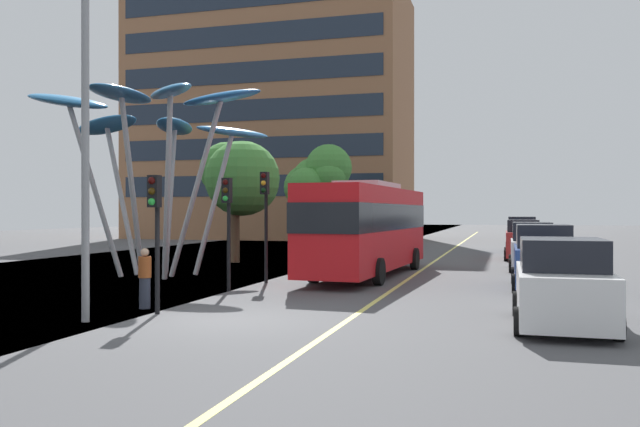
# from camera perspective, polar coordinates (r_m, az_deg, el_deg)

# --- Properties ---
(ground) EXTENTS (120.00, 240.00, 0.10)m
(ground) POSITION_cam_1_polar(r_m,az_deg,el_deg) (16.10, -10.11, -9.18)
(ground) COLOR #4C4C4F
(red_bus) EXTENTS (3.09, 11.47, 3.73)m
(red_bus) POSITION_cam_1_polar(r_m,az_deg,el_deg) (26.14, 4.23, -1.00)
(red_bus) COLOR red
(red_bus) RESTS_ON ground
(leaf_sculpture) EXTENTS (9.11, 8.68, 7.50)m
(leaf_sculpture) POSITION_cam_1_polar(r_m,az_deg,el_deg) (26.90, -14.16, 7.72)
(leaf_sculpture) COLOR #9EA0A5
(leaf_sculpture) RESTS_ON ground
(traffic_light_kerb_near) EXTENTS (0.28, 0.42, 3.47)m
(traffic_light_kerb_near) POSITION_cam_1_polar(r_m,az_deg,el_deg) (16.75, -14.18, 0.01)
(traffic_light_kerb_near) COLOR black
(traffic_light_kerb_near) RESTS_ON ground
(traffic_light_kerb_far) EXTENTS (0.28, 0.42, 3.65)m
(traffic_light_kerb_far) POSITION_cam_1_polar(r_m,az_deg,el_deg) (21.20, -8.07, 0.37)
(traffic_light_kerb_far) COLOR black
(traffic_light_kerb_far) RESTS_ON ground
(traffic_light_island_mid) EXTENTS (0.28, 0.42, 3.99)m
(traffic_light_island_mid) POSITION_cam_1_polar(r_m,az_deg,el_deg) (23.45, -4.81, 0.92)
(traffic_light_island_mid) COLOR black
(traffic_light_island_mid) RESTS_ON ground
(car_parked_near) EXTENTS (2.09, 4.42, 1.97)m
(car_parked_near) POSITION_cam_1_polar(r_m,az_deg,el_deg) (15.55, 20.36, -5.87)
(car_parked_near) COLOR silver
(car_parked_near) RESTS_ON ground
(car_parked_mid) EXTENTS (2.02, 4.48, 2.14)m
(car_parked_mid) POSITION_cam_1_polar(r_m,az_deg,el_deg) (22.97, 18.87, -3.75)
(car_parked_mid) COLOR navy
(car_parked_mid) RESTS_ON ground
(car_parked_far) EXTENTS (1.95, 4.41, 2.11)m
(car_parked_far) POSITION_cam_1_polar(r_m,az_deg,el_deg) (30.04, 18.00, -2.87)
(car_parked_far) COLOR silver
(car_parked_far) RESTS_ON ground
(car_side_street) EXTENTS (1.94, 4.23, 2.14)m
(car_side_street) POSITION_cam_1_polar(r_m,az_deg,el_deg) (36.64, 17.27, -2.29)
(car_side_street) COLOR maroon
(car_side_street) RESTS_ON ground
(car_far_side) EXTENTS (1.95, 4.47, 2.26)m
(car_far_side) POSITION_cam_1_polar(r_m,az_deg,el_deg) (43.27, 17.18, -1.84)
(car_far_side) COLOR navy
(car_far_side) RESTS_ON ground
(street_lamp) EXTENTS (1.79, 0.44, 9.03)m
(street_lamp) POSITION_cam_1_polar(r_m,az_deg,el_deg) (16.21, -18.75, 11.09)
(street_lamp) COLOR gray
(street_lamp) RESTS_ON ground
(tree_pavement_near) EXTENTS (4.67, 4.48, 6.23)m
(tree_pavement_near) POSITION_cam_1_polar(r_m,az_deg,el_deg) (33.46, -6.96, 3.10)
(tree_pavement_near) COLOR brown
(tree_pavement_near) RESTS_ON ground
(tree_pavement_far) EXTENTS (5.22, 5.05, 7.40)m
(tree_pavement_far) POSITION_cam_1_polar(r_m,az_deg,el_deg) (46.98, -0.32, 3.00)
(tree_pavement_far) COLOR brown
(tree_pavement_far) RESTS_ON ground
(pedestrian) EXTENTS (0.34, 0.34, 1.60)m
(pedestrian) POSITION_cam_1_polar(r_m,az_deg,el_deg) (17.95, -15.04, -5.48)
(pedestrian) COLOR #2D3342
(pedestrian) RESTS_ON ground
(backdrop_building) EXTENTS (26.35, 13.29, 23.74)m
(backdrop_building) POSITION_cam_1_polar(r_m,az_deg,el_deg) (65.76, -4.16, 8.28)
(backdrop_building) COLOR #8E6042
(backdrop_building) RESTS_ON ground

